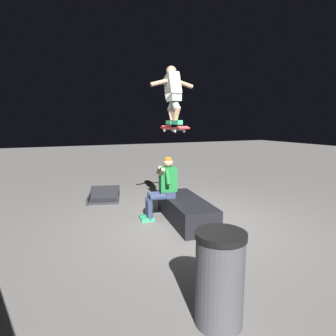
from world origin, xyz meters
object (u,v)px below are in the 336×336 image
(skateboard, at_px, (174,128))
(skater_airborne, at_px, (173,92))
(ledge_box_main, at_px, (186,210))
(kicker_ramp, at_px, (104,197))
(person_sitting_on_ledge, at_px, (163,185))
(trash_bin, at_px, (220,278))

(skateboard, bearing_deg, skater_airborne, -2.57)
(ledge_box_main, relative_size, kicker_ramp, 1.40)
(person_sitting_on_ledge, height_order, skater_airborne, skater_airborne)
(person_sitting_on_ledge, distance_m, skater_airborne, 1.83)
(skateboard, height_order, skater_airborne, skater_airborne)
(person_sitting_on_ledge, height_order, skateboard, skateboard)
(ledge_box_main, bearing_deg, skater_airborne, 29.29)
(person_sitting_on_ledge, xyz_separation_m, skater_airborne, (-0.04, -0.19, 1.82))
(ledge_box_main, bearing_deg, kicker_ramp, 26.46)
(trash_bin, bearing_deg, skateboard, -16.77)
(skateboard, distance_m, kicker_ramp, 2.94)
(trash_bin, bearing_deg, ledge_box_main, -21.25)
(skater_airborne, distance_m, kicker_ramp, 3.37)
(skateboard, bearing_deg, person_sitting_on_ledge, 63.53)
(ledge_box_main, xyz_separation_m, person_sitting_on_ledge, (0.33, 0.36, 0.48))
(skateboard, xyz_separation_m, trash_bin, (-2.92, 0.88, -1.37))
(trash_bin, bearing_deg, skater_airborne, -16.51)
(skater_airborne, bearing_deg, kicker_ramp, 26.05)
(person_sitting_on_ledge, xyz_separation_m, trash_bin, (-3.02, 0.69, -0.23))
(person_sitting_on_ledge, bearing_deg, ledge_box_main, -132.62)
(skater_airborne, height_order, trash_bin, skater_airborne)
(skater_airborne, bearing_deg, ledge_box_main, -150.71)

